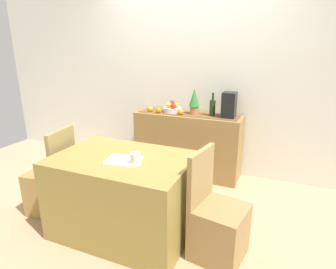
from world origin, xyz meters
name	(u,v)px	position (x,y,z in m)	size (l,w,h in m)	color
ground_plane	(155,205)	(0.00, 0.00, -0.01)	(6.40, 6.40, 0.02)	tan
room_wall_rear	(191,71)	(0.00, 1.18, 1.35)	(6.40, 0.06, 2.70)	silver
sideboard_console	(187,144)	(0.06, 0.92, 0.42)	(1.39, 0.42, 0.83)	olive
table_runner	(188,114)	(0.06, 0.92, 0.84)	(1.31, 0.32, 0.01)	brown
fruit_bowl	(173,110)	(-0.16, 0.92, 0.87)	(0.24, 0.24, 0.06)	silver
apple_right	(176,105)	(-0.11, 0.93, 0.93)	(0.07, 0.07, 0.07)	gold
apple_rear	(172,103)	(-0.20, 0.99, 0.94)	(0.08, 0.08, 0.08)	red
apple_upper	(169,105)	(-0.21, 0.90, 0.94)	(0.07, 0.07, 0.07)	gold
apple_left	(173,106)	(-0.13, 0.87, 0.93)	(0.07, 0.07, 0.07)	red
wine_bottle	(212,108)	(0.37, 0.92, 0.94)	(0.07, 0.07, 0.29)	#203416
coffee_maker	(229,105)	(0.58, 0.92, 0.99)	(0.16, 0.18, 0.31)	black
potted_plant	(194,100)	(0.13, 0.92, 1.02)	(0.13, 0.13, 0.34)	#AE7644
orange_loose_end	(181,112)	(-0.01, 0.83, 0.87)	(0.08, 0.08, 0.08)	orange
orange_loose_near_bowl	(159,110)	(-0.31, 0.81, 0.87)	(0.07, 0.07, 0.07)	orange
orange_loose_mid	(150,109)	(-0.45, 0.84, 0.87)	(0.07, 0.07, 0.07)	orange
dining_table	(124,195)	(-0.06, -0.50, 0.37)	(1.21, 0.83, 0.74)	olive
open_book	(124,160)	(0.00, -0.58, 0.75)	(0.28, 0.21, 0.02)	white
coffee_cup	(136,159)	(0.13, -0.61, 0.79)	(0.09, 0.09, 0.10)	silver
chair_near_window	(53,187)	(-0.93, -0.50, 0.27)	(0.45, 0.45, 0.90)	olive
chair_by_corner	(217,227)	(0.81, -0.50, 0.27)	(0.46, 0.46, 0.90)	olive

